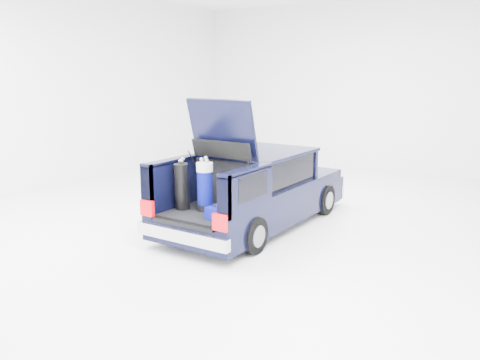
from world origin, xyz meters
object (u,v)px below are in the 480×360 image
Objects in this scene: blue_golf_bag at (205,186)px; blue_duffel at (220,214)px; red_suitcase at (246,197)px; car at (257,190)px; black_golf_bag at (182,186)px.

blue_golf_bag is 0.72m from blue_duffel.
car is at bearing 112.89° from red_suitcase.
blue_golf_bag is at bearing 159.42° from blue_duffel.
black_golf_bag is (-1.00, -0.46, 0.14)m from red_suitcase.
car reaches higher than black_golf_bag.
car is at bearing 91.18° from blue_golf_bag.
black_golf_bag is 0.98m from blue_duffel.
black_golf_bag is at bearing -150.51° from blue_golf_bag.
black_golf_bag is at bearing -106.83° from car.
red_suitcase is 0.67m from blue_duffel.
blue_golf_bag is (0.37, 0.16, 0.02)m from black_golf_bag.
blue_duffel is (0.55, -0.34, -0.32)m from blue_golf_bag.
blue_duffel is (0.92, -0.18, -0.30)m from black_golf_bag.
blue_golf_bag is at bearing 21.95° from black_golf_bag.
red_suitcase reaches higher than blue_duffel.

